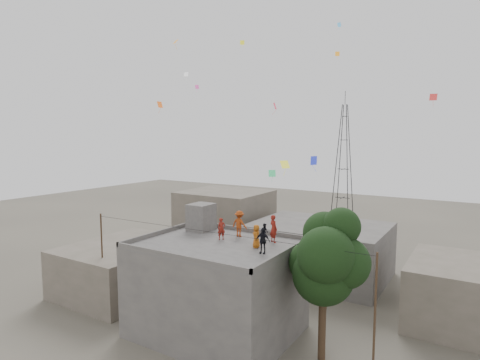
# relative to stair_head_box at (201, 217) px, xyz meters

# --- Properties ---
(ground) EXTENTS (140.00, 140.00, 0.00)m
(ground) POSITION_rel_stair_head_box_xyz_m (3.20, -2.60, -7.10)
(ground) COLOR #4A463D
(ground) RESTS_ON ground
(main_building) EXTENTS (10.00, 8.00, 6.10)m
(main_building) POSITION_rel_stair_head_box_xyz_m (3.20, -2.60, -4.05)
(main_building) COLOR #524F4D
(main_building) RESTS_ON ground
(parapet) EXTENTS (10.00, 8.00, 0.30)m
(parapet) POSITION_rel_stair_head_box_xyz_m (3.20, -2.60, -0.85)
(parapet) COLOR #524F4D
(parapet) RESTS_ON main_building
(stair_head_box) EXTENTS (1.60, 1.80, 2.00)m
(stair_head_box) POSITION_rel_stair_head_box_xyz_m (0.00, 0.00, 0.00)
(stair_head_box) COLOR #524F4D
(stair_head_box) RESTS_ON main_building
(neighbor_west) EXTENTS (8.00, 10.00, 4.00)m
(neighbor_west) POSITION_rel_stair_head_box_xyz_m (-7.80, -0.60, -5.10)
(neighbor_west) COLOR #5D5649
(neighbor_west) RESTS_ON ground
(neighbor_north) EXTENTS (12.00, 9.00, 5.00)m
(neighbor_north) POSITION_rel_stair_head_box_xyz_m (5.20, 11.40, -4.60)
(neighbor_north) COLOR #524F4D
(neighbor_north) RESTS_ON ground
(neighbor_northwest) EXTENTS (9.00, 8.00, 7.00)m
(neighbor_northwest) POSITION_rel_stair_head_box_xyz_m (-6.80, 13.40, -3.60)
(neighbor_northwest) COLOR #5D5649
(neighbor_northwest) RESTS_ON ground
(neighbor_east) EXTENTS (7.00, 8.00, 4.40)m
(neighbor_east) POSITION_rel_stair_head_box_xyz_m (17.20, 7.40, -4.90)
(neighbor_east) COLOR #5D5649
(neighbor_east) RESTS_ON ground
(tree) EXTENTS (4.90, 4.60, 9.10)m
(tree) POSITION_rel_stair_head_box_xyz_m (10.57, -2.00, -1.00)
(tree) COLOR black
(tree) RESTS_ON ground
(utility_line) EXTENTS (20.12, 0.62, 7.40)m
(utility_line) POSITION_rel_stair_head_box_xyz_m (3.70, -3.85, -3.27)
(utility_line) COLOR black
(utility_line) RESTS_ON ground
(transmission_tower) EXTENTS (2.97, 2.97, 20.01)m
(transmission_tower) POSITION_rel_stair_head_box_xyz_m (-0.80, 37.40, 1.97)
(transmission_tower) COLOR black
(transmission_tower) RESTS_ON ground
(person_red_adult) EXTENTS (0.81, 0.72, 1.85)m
(person_red_adult) POSITION_rel_stair_head_box_xyz_m (6.24, -0.29, -0.07)
(person_red_adult) COLOR maroon
(person_red_adult) RESTS_ON main_building
(person_orange_child) EXTENTS (0.81, 0.86, 1.48)m
(person_orange_child) POSITION_rel_stair_head_box_xyz_m (5.90, -2.02, -0.26)
(person_orange_child) COLOR #AF5614
(person_orange_child) RESTS_ON main_building
(person_dark_child) EXTENTS (0.69, 0.64, 1.15)m
(person_dark_child) POSITION_rel_stair_head_box_xyz_m (5.44, -0.04, -0.43)
(person_dark_child) COLOR black
(person_dark_child) RESTS_ON main_building
(person_dark_adult) EXTENTS (0.95, 0.52, 1.54)m
(person_dark_adult) POSITION_rel_stair_head_box_xyz_m (6.84, -2.92, -0.23)
(person_dark_adult) COLOR black
(person_dark_adult) RESTS_ON main_building
(person_orange_adult) EXTENTS (1.24, 0.77, 1.85)m
(person_orange_adult) POSITION_rel_stair_head_box_xyz_m (3.50, -0.17, -0.08)
(person_orange_adult) COLOR #9D3A12
(person_orange_adult) RESTS_ON main_building
(person_red_child) EXTENTS (0.62, 0.65, 1.49)m
(person_red_child) POSITION_rel_stair_head_box_xyz_m (2.86, -1.49, -0.25)
(person_red_child) COLOR maroon
(person_red_child) RESTS_ON main_building
(kites) EXTENTS (23.34, 14.77, 12.60)m
(kites) POSITION_rel_stair_head_box_xyz_m (3.48, 3.22, 8.57)
(kites) COLOR #DA5816
(kites) RESTS_ON ground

